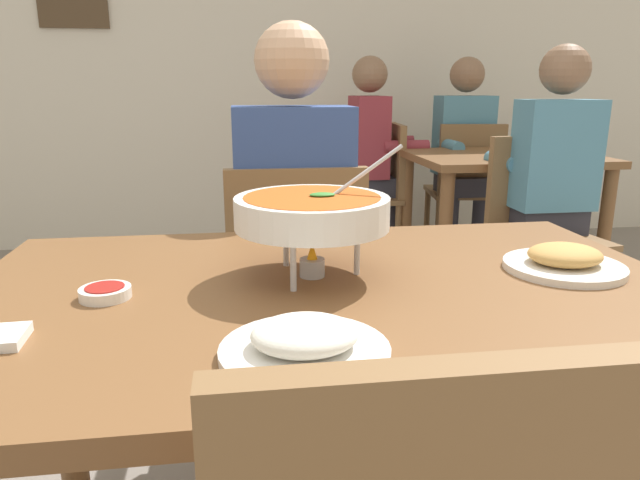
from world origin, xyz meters
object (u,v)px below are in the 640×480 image
(rice_plate, at_px, (305,343))
(appetizer_plate, at_px, (564,261))
(chair_bg_middle, at_px, (466,183))
(dining_table_main, at_px, (331,337))
(patron_bg_left, at_px, (374,148))
(patron_bg_middle, at_px, (465,147))
(dining_table_far, at_px, (501,178))
(chair_diner_main, at_px, (294,284))
(sauce_dish, at_px, (105,292))
(patron_bg_right, at_px, (550,170))
(chair_bg_left, at_px, (379,186))
(diner_main, at_px, (293,211))
(curry_bowl, at_px, (312,213))
(chair_bg_right, at_px, (537,220))

(rice_plate, bearing_deg, appetizer_plate, 28.65)
(chair_bg_middle, bearing_deg, dining_table_main, -117.20)
(patron_bg_left, distance_m, patron_bg_middle, 0.60)
(dining_table_far, bearing_deg, rice_plate, -120.89)
(rice_plate, height_order, patron_bg_middle, patron_bg_middle)
(chair_diner_main, relative_size, patron_bg_left, 0.69)
(chair_diner_main, relative_size, sauce_dish, 10.00)
(chair_bg_middle, bearing_deg, patron_bg_middle, 159.91)
(patron_bg_right, bearing_deg, sauce_dish, -138.29)
(chair_bg_left, relative_size, patron_bg_left, 0.69)
(diner_main, distance_m, appetizer_plate, 0.89)
(patron_bg_left, bearing_deg, dining_table_main, -105.11)
(curry_bowl, distance_m, dining_table_far, 2.39)
(diner_main, distance_m, rice_plate, 1.05)
(dining_table_main, distance_m, patron_bg_left, 2.68)
(sauce_dish, xyz_separation_m, patron_bg_left, (1.11, 2.60, -0.03))
(patron_bg_left, bearing_deg, sauce_dish, -113.10)
(curry_bowl, xyz_separation_m, rice_plate, (-0.06, -0.35, -0.11))
(chair_diner_main, xyz_separation_m, patron_bg_left, (0.70, 1.86, 0.24))
(chair_bg_middle, relative_size, chair_bg_right, 1.00)
(dining_table_far, distance_m, chair_bg_left, 0.79)
(diner_main, bearing_deg, chair_diner_main, -90.00)
(dining_table_main, bearing_deg, chair_diner_main, 90.00)
(rice_plate, distance_m, chair_bg_right, 2.22)
(dining_table_main, height_order, appetizer_plate, appetizer_plate)
(dining_table_main, relative_size, patron_bg_right, 1.05)
(sauce_dish, distance_m, patron_bg_left, 2.82)
(dining_table_far, relative_size, patron_bg_right, 0.76)
(curry_bowl, relative_size, chair_bg_left, 0.37)
(chair_bg_middle, bearing_deg, chair_diner_main, -125.72)
(chair_diner_main, bearing_deg, chair_bg_left, 68.24)
(patron_bg_middle, bearing_deg, patron_bg_right, -90.46)
(diner_main, relative_size, curry_bowl, 3.94)
(diner_main, height_order, sauce_dish, diner_main)
(chair_diner_main, relative_size, appetizer_plate, 3.75)
(appetizer_plate, height_order, dining_table_far, appetizer_plate)
(chair_bg_left, distance_m, patron_bg_middle, 0.62)
(patron_bg_left, height_order, patron_bg_right, same)
(diner_main, xyz_separation_m, chair_bg_middle, (1.32, 1.80, -0.24))
(patron_bg_middle, bearing_deg, dining_table_main, -116.78)
(appetizer_plate, bearing_deg, patron_bg_right, 61.50)
(dining_table_main, height_order, chair_bg_right, chair_bg_right)
(curry_bowl, xyz_separation_m, patron_bg_middle, (1.33, 2.51, -0.14))
(chair_diner_main, distance_m, chair_bg_left, 1.97)
(appetizer_plate, bearing_deg, diner_main, 123.38)
(rice_plate, xyz_separation_m, appetizer_plate, (0.57, 0.31, 0.00))
(dining_table_main, xyz_separation_m, diner_main, (0.00, 0.76, 0.09))
(chair_diner_main, height_order, appetizer_plate, chair_diner_main)
(diner_main, height_order, chair_bg_right, diner_main)
(diner_main, distance_m, patron_bg_right, 1.49)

